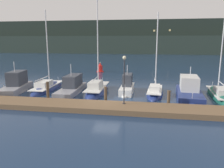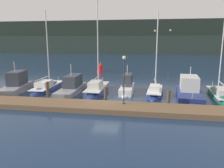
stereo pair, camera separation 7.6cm
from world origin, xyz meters
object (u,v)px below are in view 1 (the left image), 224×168
(motorboat_berth_3, at_px, (72,89))
(sailboat_berth_6, at_px, (155,94))
(motorboat_berth_5, at_px, (127,90))
(motorboat_berth_1, at_px, (16,88))
(channel_buoy, at_px, (100,68))
(motorboat_berth_7, at_px, (189,94))
(sailboat_berth_2, at_px, (47,88))
(dock_lamppost, at_px, (124,72))
(sailboat_berth_8, at_px, (219,96))
(sailboat_berth_4, at_px, (97,91))

(motorboat_berth_3, distance_m, sailboat_berth_6, 9.52)
(motorboat_berth_3, xyz_separation_m, motorboat_berth_5, (6.35, 0.96, -0.01))
(motorboat_berth_1, distance_m, sailboat_berth_6, 16.14)
(motorboat_berth_3, bearing_deg, channel_buoy, 91.14)
(motorboat_berth_1, distance_m, motorboat_berth_7, 19.64)
(sailboat_berth_2, xyz_separation_m, channel_buoy, (3.16, 15.95, 0.58))
(motorboat_berth_5, relative_size, dock_lamppost, 1.22)
(sailboat_berth_2, bearing_deg, motorboat_berth_7, -3.88)
(sailboat_berth_8, bearing_deg, channel_buoy, 135.45)
(sailboat_berth_2, height_order, sailboat_berth_4, sailboat_berth_4)
(sailboat_berth_2, height_order, motorboat_berth_5, sailboat_berth_2)
(motorboat_berth_5, xyz_separation_m, motorboat_berth_7, (6.69, -1.10, 0.01))
(motorboat_berth_1, bearing_deg, motorboat_berth_7, 1.62)
(sailboat_berth_8, relative_size, channel_buoy, 5.69)
(motorboat_berth_3, xyz_separation_m, dock_lamppost, (6.67, -5.18, 2.90))
(motorboat_berth_3, xyz_separation_m, motorboat_berth_7, (13.04, -0.13, 0.01))
(sailboat_berth_2, relative_size, motorboat_berth_3, 1.38)
(motorboat_berth_1, height_order, motorboat_berth_5, motorboat_berth_1)
(motorboat_berth_3, relative_size, motorboat_berth_5, 1.44)
(motorboat_berth_7, xyz_separation_m, dock_lamppost, (-6.38, -5.05, 2.89))
(sailboat_berth_2, xyz_separation_m, motorboat_berth_7, (16.53, -1.12, 0.25))
(motorboat_berth_7, bearing_deg, sailboat_berth_4, 177.45)
(motorboat_berth_3, xyz_separation_m, sailboat_berth_8, (16.26, 0.60, -0.25))
(sailboat_berth_2, distance_m, motorboat_berth_3, 3.64)
(sailboat_berth_4, relative_size, channel_buoy, 6.05)
(motorboat_berth_1, distance_m, motorboat_berth_3, 6.63)
(sailboat_berth_4, relative_size, sailboat_berth_8, 1.06)
(sailboat_berth_6, distance_m, motorboat_berth_7, 3.57)
(motorboat_berth_1, relative_size, dock_lamppost, 1.65)
(motorboat_berth_1, bearing_deg, channel_buoy, 70.46)
(motorboat_berth_5, distance_m, sailboat_berth_8, 9.92)
(motorboat_berth_3, bearing_deg, motorboat_berth_5, 8.63)
(sailboat_berth_4, bearing_deg, channel_buoy, 101.22)
(sailboat_berth_8, xyz_separation_m, dock_lamppost, (-9.60, -5.77, 3.15))
(motorboat_berth_1, xyz_separation_m, sailboat_berth_8, (22.86, 1.28, -0.33))
(motorboat_berth_1, relative_size, motorboat_berth_5, 1.35)
(sailboat_berth_4, height_order, motorboat_berth_5, sailboat_berth_4)
(sailboat_berth_2, bearing_deg, sailboat_berth_8, -1.14)
(sailboat_berth_4, bearing_deg, motorboat_berth_5, 10.83)
(motorboat_berth_1, height_order, dock_lamppost, dock_lamppost)
(sailboat_berth_4, bearing_deg, motorboat_berth_7, -2.55)
(motorboat_berth_1, height_order, channel_buoy, motorboat_berth_1)
(motorboat_berth_3, relative_size, sailboat_berth_8, 0.69)
(sailboat_berth_6, bearing_deg, motorboat_berth_3, -177.97)
(dock_lamppost, bearing_deg, motorboat_berth_1, 161.29)
(motorboat_berth_5, xyz_separation_m, channel_buoy, (-6.69, 15.97, 0.35))
(motorboat_berth_5, bearing_deg, sailboat_berth_4, -169.17)
(motorboat_berth_7, bearing_deg, motorboat_berth_3, 179.42)
(motorboat_berth_7, relative_size, sailboat_berth_8, 0.71)
(motorboat_berth_7, bearing_deg, sailboat_berth_2, 176.12)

